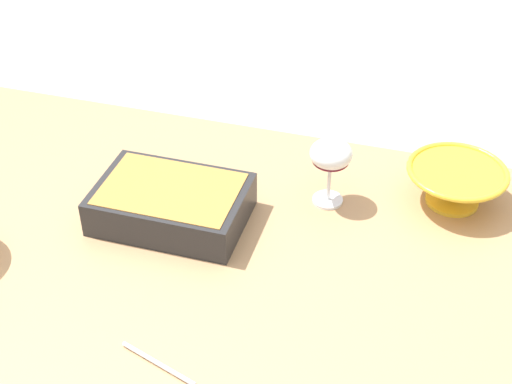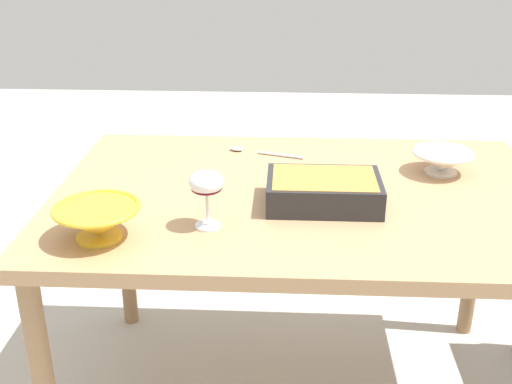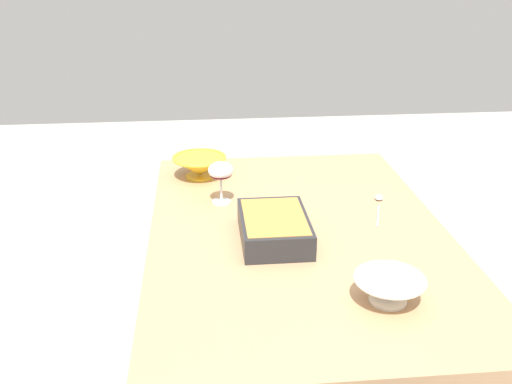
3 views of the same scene
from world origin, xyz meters
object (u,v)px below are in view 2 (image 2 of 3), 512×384
Objects in this scene: dining_table at (302,214)px; serving_spoon at (252,151)px; mixing_bowl at (442,160)px; casserole_dish at (324,189)px; small_bowl at (98,220)px; wine_glass at (206,185)px.

serving_spoon is (-0.17, 0.31, 0.08)m from dining_table.
mixing_bowl reaches higher than dining_table.
casserole_dish is 1.44× the size of small_bowl.
mixing_bowl reaches higher than serving_spoon.
dining_table is at bearing 44.25° from wine_glass.
mixing_bowl is (0.43, 0.16, 0.12)m from dining_table.
wine_glass reaches higher than mixing_bowl.
wine_glass reaches higher than dining_table.
casserole_dish is at bearing 26.97° from wine_glass.
serving_spoon is at bearing 118.63° from casserole_dish.
dining_table is 6.67× the size of small_bowl.
casserole_dish is at bearing 22.15° from small_bowl.
serving_spoon is at bearing 117.81° from dining_table.
serving_spoon is at bearing 165.70° from mixing_bowl.
wine_glass is 0.72× the size of small_bowl.
small_bowl is (-0.26, -0.07, -0.07)m from wine_glass.
dining_table is 4.63× the size of casserole_dish.
serving_spoon reaches higher than dining_table.
dining_table is 0.16m from casserole_dish.
serving_spoon is (-0.59, 0.15, -0.03)m from mixing_bowl.
casserole_dish is 0.46m from serving_spoon.
wine_glass is at bearing 16.12° from small_bowl.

